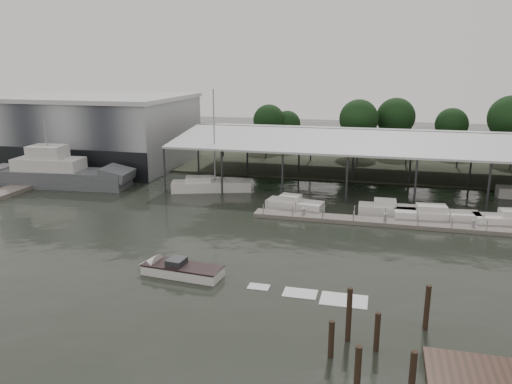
# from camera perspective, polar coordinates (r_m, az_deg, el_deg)

# --- Properties ---
(ground) EXTENTS (200.00, 200.00, 0.00)m
(ground) POSITION_cam_1_polar(r_m,az_deg,el_deg) (42.93, -4.62, -6.32)
(ground) COLOR black
(ground) RESTS_ON ground
(land_strip_far) EXTENTS (140.00, 30.00, 0.30)m
(land_strip_far) POSITION_cam_1_polar(r_m,az_deg,el_deg) (82.40, 4.76, 3.93)
(land_strip_far) COLOR #383C2D
(land_strip_far) RESTS_ON ground
(land_strip_west) EXTENTS (20.00, 40.00, 0.30)m
(land_strip_west) POSITION_cam_1_polar(r_m,az_deg,el_deg) (87.54, -23.54, 3.39)
(land_strip_west) COLOR #383C2D
(land_strip_west) RESTS_ON ground
(storage_warehouse) EXTENTS (24.50, 20.50, 10.50)m
(storage_warehouse) POSITION_cam_1_polar(r_m,az_deg,el_deg) (79.96, -17.05, 6.78)
(storage_warehouse) COLOR #9EA3A8
(storage_warehouse) RESTS_ON ground
(covered_boat_shed) EXTENTS (58.24, 24.00, 6.96)m
(covered_boat_shed) POSITION_cam_1_polar(r_m,az_deg,el_deg) (66.67, 17.45, 6.04)
(covered_boat_shed) COLOR silver
(covered_boat_shed) RESTS_ON ground
(trawler_dock) EXTENTS (3.00, 18.00, 0.50)m
(trawler_dock) POSITION_cam_1_polar(r_m,az_deg,el_deg) (69.13, -24.91, 0.65)
(trawler_dock) COLOR slate
(trawler_dock) RESTS_ON ground
(floating_dock) EXTENTS (28.00, 2.00, 1.40)m
(floating_dock) POSITION_cam_1_polar(r_m,az_deg,el_deg) (50.28, 15.66, -3.43)
(floating_dock) COLOR slate
(floating_dock) RESTS_ON ground
(grey_trawler) EXTENTS (19.04, 6.14, 8.84)m
(grey_trawler) POSITION_cam_1_polar(r_m,az_deg,el_deg) (68.02, -21.61, 1.93)
(grey_trawler) COLOR #575C61
(grey_trawler) RESTS_ON ground
(white_sailboat) EXTENTS (9.93, 5.48, 12.50)m
(white_sailboat) POSITION_cam_1_polar(r_m,az_deg,el_deg) (61.38, -5.29, 0.73)
(white_sailboat) COLOR white
(white_sailboat) RESTS_ON ground
(speedboat_underway) EXTENTS (17.65, 3.75, 2.00)m
(speedboat_underway) POSITION_cam_1_polar(r_m,az_deg,el_deg) (37.96, -9.14, -8.71)
(speedboat_underway) COLOR white
(speedboat_underway) RESTS_ON ground
(moored_cruiser_0) EXTENTS (6.24, 3.10, 1.70)m
(moored_cruiser_0) POSITION_cam_1_polar(r_m,az_deg,el_deg) (53.25, 4.39, -1.45)
(moored_cruiser_0) COLOR white
(moored_cruiser_0) RESTS_ON ground
(moored_cruiser_1) EXTENTS (6.33, 2.32, 1.70)m
(moored_cruiser_1) POSITION_cam_1_polar(r_m,az_deg,el_deg) (53.11, 14.95, -1.96)
(moored_cruiser_1) COLOR white
(moored_cruiser_1) RESTS_ON ground
(moored_cruiser_2) EXTENTS (8.30, 2.92, 1.70)m
(moored_cruiser_2) POSITION_cam_1_polar(r_m,az_deg,el_deg) (52.50, 19.82, -2.53)
(moored_cruiser_2) COLOR white
(moored_cruiser_2) RESTS_ON ground
(mooring_pilings) EXTENTS (5.45, 8.29, 3.82)m
(mooring_pilings) POSITION_cam_1_polar(r_m,az_deg,el_deg) (27.90, 13.55, -16.51)
(mooring_pilings) COLOR #302218
(mooring_pilings) RESTS_ON ground
(horizon_tree_line) EXTENTS (67.56, 10.31, 10.41)m
(horizon_tree_line) POSITION_cam_1_polar(r_m,az_deg,el_deg) (86.78, 21.35, 7.41)
(horizon_tree_line) COLOR black
(horizon_tree_line) RESTS_ON ground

